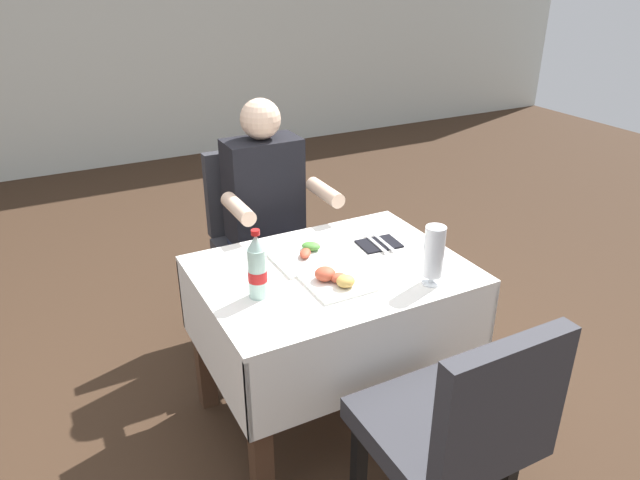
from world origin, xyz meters
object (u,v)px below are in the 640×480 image
(chair_far_diner_seat, at_px, (259,235))
(plate_near_camera, at_px, (336,280))
(napkin_cutlery_set, at_px, (379,244))
(plate_far_diner, at_px, (306,256))
(cola_bottle_primary, at_px, (257,268))
(chair_near_camera_side, at_px, (455,430))
(beer_glass_left, at_px, (434,254))
(seated_diner_far, at_px, (269,214))
(main_dining_table, at_px, (331,308))

(chair_far_diner_seat, height_order, plate_near_camera, chair_far_diner_seat)
(napkin_cutlery_set, bearing_deg, plate_near_camera, -147.10)
(plate_far_diner, xyz_separation_m, cola_bottle_primary, (-0.28, -0.19, 0.10))
(chair_far_diner_seat, height_order, chair_near_camera_side, same)
(cola_bottle_primary, relative_size, napkin_cutlery_set, 1.36)
(plate_near_camera, bearing_deg, beer_glass_left, -25.82)
(chair_near_camera_side, distance_m, napkin_cutlery_set, 0.93)
(plate_near_camera, bearing_deg, napkin_cutlery_set, 32.90)
(chair_near_camera_side, bearing_deg, chair_far_diner_seat, 90.00)
(seated_diner_far, height_order, plate_far_diner, seated_diner_far)
(seated_diner_far, xyz_separation_m, cola_bottle_primary, (-0.35, -0.73, 0.14))
(beer_glass_left, xyz_separation_m, napkin_cutlery_set, (0.01, 0.37, -0.12))
(seated_diner_far, height_order, cola_bottle_primary, seated_diner_far)
(main_dining_table, xyz_separation_m, seated_diner_far, (0.02, 0.67, 0.16))
(beer_glass_left, bearing_deg, chair_far_diner_seat, 104.44)
(main_dining_table, bearing_deg, chair_far_diner_seat, 90.00)
(seated_diner_far, bearing_deg, main_dining_table, -91.51)
(plate_near_camera, distance_m, plate_far_diner, 0.24)
(main_dining_table, distance_m, chair_far_diner_seat, 0.78)
(beer_glass_left, height_order, cola_bottle_primary, cola_bottle_primary)
(main_dining_table, relative_size, plate_far_diner, 4.05)
(seated_diner_far, height_order, plate_near_camera, seated_diner_far)
(chair_far_diner_seat, height_order, plate_far_diner, chair_far_diner_seat)
(beer_glass_left, distance_m, napkin_cutlery_set, 0.39)
(plate_far_diner, relative_size, beer_glass_left, 1.10)
(chair_near_camera_side, bearing_deg, plate_far_diner, 93.31)
(plate_near_camera, bearing_deg, chair_near_camera_side, -85.59)
(chair_near_camera_side, distance_m, seated_diner_far, 1.45)
(chair_near_camera_side, xyz_separation_m, plate_far_diner, (-0.05, 0.90, 0.19))
(plate_near_camera, height_order, plate_far_diner, plate_near_camera)
(main_dining_table, relative_size, chair_near_camera_side, 1.06)
(plate_near_camera, xyz_separation_m, plate_far_diner, (-0.00, 0.24, -0.01))
(chair_far_diner_seat, xyz_separation_m, seated_diner_far, (0.02, -0.11, 0.16))
(beer_glass_left, bearing_deg, seated_diner_far, 105.04)
(main_dining_table, distance_m, plate_near_camera, 0.24)
(chair_near_camera_side, distance_m, beer_glass_left, 0.64)
(napkin_cutlery_set, bearing_deg, plate_far_diner, 174.51)
(main_dining_table, distance_m, plate_far_diner, 0.23)
(plate_near_camera, distance_m, beer_glass_left, 0.37)
(plate_near_camera, bearing_deg, plate_far_diner, 90.33)
(plate_far_diner, height_order, napkin_cutlery_set, plate_far_diner)
(seated_diner_far, relative_size, plate_near_camera, 5.62)
(seated_diner_far, bearing_deg, cola_bottle_primary, -115.75)
(seated_diner_far, distance_m, cola_bottle_primary, 0.82)
(chair_far_diner_seat, xyz_separation_m, plate_near_camera, (-0.05, -0.90, 0.20))
(beer_glass_left, xyz_separation_m, cola_bottle_primary, (-0.61, 0.21, -0.01))
(seated_diner_far, distance_m, plate_far_diner, 0.55)
(seated_diner_far, height_order, beer_glass_left, seated_diner_far)
(chair_far_diner_seat, xyz_separation_m, chair_near_camera_side, (0.00, -1.55, 0.00))
(seated_diner_far, xyz_separation_m, beer_glass_left, (0.25, -0.94, 0.15))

